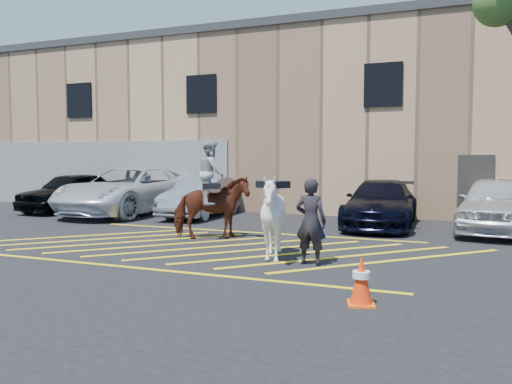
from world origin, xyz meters
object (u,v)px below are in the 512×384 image
(mounted_bay, at_px, (211,199))
(saddled_white, at_px, (273,217))
(car_silver_sedan, at_px, (202,197))
(car_black_suv, at_px, (71,192))
(handler, at_px, (311,221))
(car_white_pickup, at_px, (130,191))
(car_blue_suv, at_px, (381,203))
(car_white_suv, at_px, (497,204))
(traffic_cone, at_px, (361,280))

(mounted_bay, xyz_separation_m, saddled_white, (2.36, -1.90, -0.15))
(car_silver_sedan, bearing_deg, car_black_suv, 179.87)
(car_silver_sedan, relative_size, handler, 2.49)
(car_white_pickup, height_order, mounted_bay, mounted_bay)
(saddled_white, bearing_deg, mounted_bay, 141.19)
(car_blue_suv, distance_m, saddled_white, 6.12)
(car_silver_sedan, bearing_deg, car_blue_suv, -4.11)
(car_black_suv, height_order, car_white_suv, car_white_suv)
(handler, relative_size, traffic_cone, 2.35)
(saddled_white, bearing_deg, car_black_suv, 150.42)
(handler, bearing_deg, mounted_bay, -28.56)
(car_black_suv, relative_size, traffic_cone, 6.15)
(car_white_pickup, relative_size, traffic_cone, 8.64)
(mounted_bay, bearing_deg, car_white_suv, 29.26)
(car_white_pickup, xyz_separation_m, saddled_white, (7.74, -5.93, 0.01))
(traffic_cone, bearing_deg, car_white_pickup, 139.70)
(car_silver_sedan, distance_m, mounted_bay, 4.98)
(car_silver_sedan, height_order, car_blue_suv, same)
(car_white_pickup, bearing_deg, handler, -32.50)
(traffic_cone, bearing_deg, car_black_suv, 146.33)
(car_white_suv, height_order, traffic_cone, car_white_suv)
(car_black_suv, relative_size, car_blue_suv, 0.93)
(car_black_suv, height_order, traffic_cone, car_black_suv)
(car_white_pickup, bearing_deg, saddled_white, -34.58)
(car_white_suv, bearing_deg, handler, -114.44)
(car_white_suv, bearing_deg, mounted_bay, -142.92)
(mounted_bay, bearing_deg, traffic_cone, -43.93)
(car_silver_sedan, relative_size, car_blue_suv, 0.88)
(mounted_bay, height_order, saddled_white, mounted_bay)
(car_black_suv, bearing_deg, traffic_cone, -30.94)
(car_white_pickup, bearing_deg, car_white_suv, 2.33)
(car_black_suv, xyz_separation_m, car_white_pickup, (2.83, -0.07, 0.11))
(car_silver_sedan, distance_m, car_blue_suv, 6.30)
(car_white_pickup, relative_size, saddled_white, 3.07)
(car_blue_suv, bearing_deg, car_silver_sedan, 176.92)
(car_black_suv, relative_size, car_white_suv, 0.96)
(traffic_cone, bearing_deg, mounted_bay, 136.07)
(car_black_suv, distance_m, car_white_suv, 15.20)
(car_white_pickup, xyz_separation_m, handler, (8.59, -6.10, -0.02))
(traffic_cone, bearing_deg, car_silver_sedan, 129.20)
(mounted_bay, bearing_deg, car_blue_suv, 46.92)
(car_silver_sedan, bearing_deg, car_white_pickup, -176.98)
(car_black_suv, relative_size, handler, 2.62)
(car_black_suv, bearing_deg, car_white_pickup, 1.38)
(car_white_suv, xyz_separation_m, mounted_bay, (-6.99, -3.92, 0.23))
(saddled_white, bearing_deg, car_white_pickup, 142.54)
(car_white_pickup, xyz_separation_m, mounted_bay, (5.38, -4.03, 0.16))
(car_silver_sedan, xyz_separation_m, saddled_white, (4.87, -6.18, 0.18))
(car_black_suv, bearing_deg, car_silver_sedan, 4.59)
(handler, relative_size, mounted_bay, 0.67)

